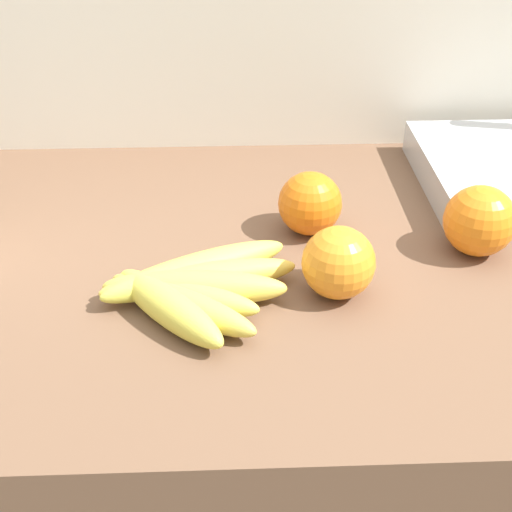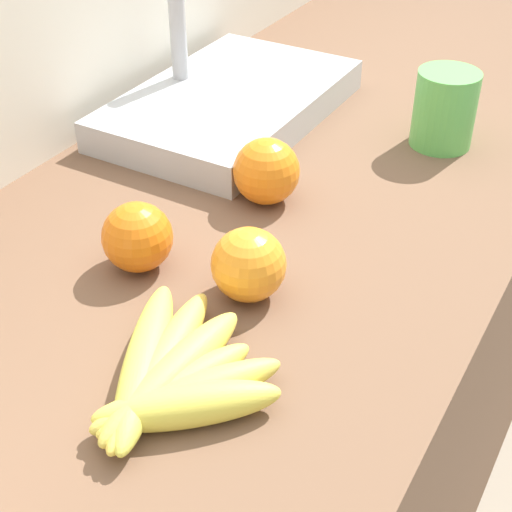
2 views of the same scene
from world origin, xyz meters
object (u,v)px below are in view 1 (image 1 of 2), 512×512
at_px(orange_far_right, 310,203).
at_px(orange_back_left, 339,263).
at_px(banana_bunch, 189,289).
at_px(orange_front, 479,221).

xyz_separation_m(orange_far_right, orange_back_left, (0.02, -0.13, 0.00)).
bearing_deg(banana_bunch, orange_front, 14.96).
bearing_deg(orange_far_right, orange_back_left, -82.70).
relative_size(banana_bunch, orange_front, 2.64).
xyz_separation_m(banana_bunch, orange_far_right, (0.14, 0.14, 0.02)).
xyz_separation_m(banana_bunch, orange_back_left, (0.15, 0.01, 0.02)).
relative_size(banana_bunch, orange_back_left, 2.78).
bearing_deg(banana_bunch, orange_back_left, 4.28).
distance_m(orange_back_left, orange_front, 0.19).
bearing_deg(orange_back_left, orange_far_right, 97.30).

